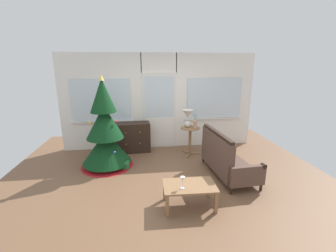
{
  "coord_description": "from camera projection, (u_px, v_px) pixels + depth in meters",
  "views": [
    {
      "loc": [
        -0.52,
        -4.02,
        2.23
      ],
      "look_at": [
        0.05,
        0.55,
        1.0
      ],
      "focal_mm": 24.35,
      "sensor_mm": 36.0,
      "label": 1
    }
  ],
  "objects": [
    {
      "name": "gift_box",
      "position": [
        126.0,
        165.0,
        5.06
      ],
      "size": [
        0.17,
        0.15,
        0.17
      ],
      "primitive_type": "cube",
      "color": "#266633",
      "rests_on": "ground"
    },
    {
      "name": "coffee_table",
      "position": [
        189.0,
        188.0,
        3.65
      ],
      "size": [
        0.85,
        0.54,
        0.38
      ],
      "color": "#8E6642",
      "rests_on": "ground"
    },
    {
      "name": "flower_vase",
      "position": [
        195.0,
        123.0,
        5.62
      ],
      "size": [
        0.11,
        0.1,
        0.35
      ],
      "color": "tan",
      "rests_on": "side_table"
    },
    {
      "name": "table_lamp",
      "position": [
        188.0,
        116.0,
        5.65
      ],
      "size": [
        0.28,
        0.28,
        0.44
      ],
      "color": "silver",
      "rests_on": "side_table"
    },
    {
      "name": "back_wall_with_door",
      "position": [
        159.0,
        102.0,
        6.16
      ],
      "size": [
        5.2,
        0.14,
        2.55
      ],
      "color": "white",
      "rests_on": "ground"
    },
    {
      "name": "ground_plane",
      "position": [
        169.0,
        182.0,
        4.5
      ],
      "size": [
        6.76,
        6.76,
        0.0
      ],
      "primitive_type": "plane",
      "color": "brown"
    },
    {
      "name": "settee_sofa",
      "position": [
        225.0,
        158.0,
        4.69
      ],
      "size": [
        0.82,
        1.58,
        0.96
      ],
      "color": "black",
      "rests_on": "ground"
    },
    {
      "name": "side_table",
      "position": [
        190.0,
        136.0,
        5.75
      ],
      "size": [
        0.5,
        0.48,
        0.73
      ],
      "color": "#8E6642",
      "rests_on": "ground"
    },
    {
      "name": "dresser_cabinet",
      "position": [
        133.0,
        137.0,
        6.02
      ],
      "size": [
        0.93,
        0.49,
        0.78
      ],
      "color": "black",
      "rests_on": "ground"
    },
    {
      "name": "wine_glass",
      "position": [
        183.0,
        180.0,
        3.5
      ],
      "size": [
        0.08,
        0.08,
        0.2
      ],
      "color": "silver",
      "rests_on": "coffee_table"
    },
    {
      "name": "christmas_tree",
      "position": [
        105.0,
        134.0,
        5.04
      ],
      "size": [
        1.17,
        1.17,
        2.04
      ],
      "color": "#4C331E",
      "rests_on": "ground"
    }
  ]
}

